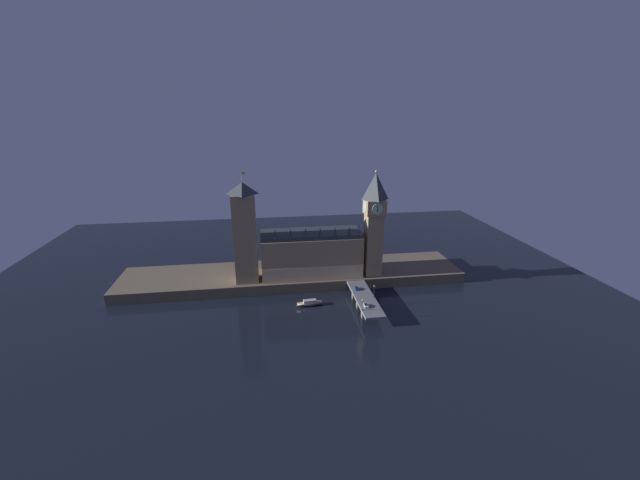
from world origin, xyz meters
The scene contains 13 objects.
ground_plane centered at (0.00, 0.00, 0.00)m, with size 400.00×400.00×0.00m, color black.
embankment centered at (0.00, 39.00, 3.28)m, with size 220.00×42.00×6.56m.
parliament_hall centered at (11.21, 32.42, 20.64)m, with size 62.66×24.22×33.91m.
clock_tower centered at (49.87, 26.58, 41.78)m, with size 12.49×12.60×66.65m.
victoria_tower centered at (-29.09, 28.23, 37.31)m, with size 13.73×13.73×67.24m.
bridge centered at (37.22, -5.00, 4.42)m, with size 10.92×46.00×6.33m.
car_northbound_lead centered at (34.82, 5.56, 7.04)m, with size 2.03×4.34×1.51m.
car_northbound_trail centered at (34.82, -15.97, 7.07)m, with size 2.00×4.72×1.57m.
pedestrian_near_rail centered at (32.42, -19.47, 7.32)m, with size 0.38×0.38×1.85m.
pedestrian_mid_walk centered at (42.02, -5.99, 7.16)m, with size 0.38×0.38×1.58m.
street_lamp_near centered at (32.02, -19.72, 10.47)m, with size 1.34×0.60×6.62m.
street_lamp_mid centered at (42.42, -5.00, 10.77)m, with size 1.34×0.60×7.09m.
boat_upstream centered at (6.51, 1.61, 1.29)m, with size 16.63×5.45×3.54m.
Camera 1 is at (-16.79, -199.35, 107.34)m, focal length 22.00 mm.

